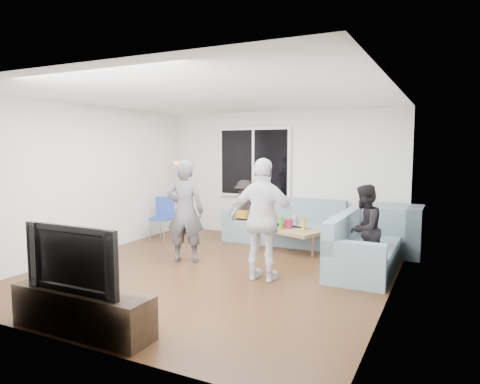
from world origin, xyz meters
The scene contains 30 objects.
floor centered at (0.00, 0.00, -0.02)m, with size 5.00×5.50×0.04m, color #56351C.
ceiling centered at (0.00, 0.00, 2.62)m, with size 5.00×5.50×0.04m, color white.
wall_back centered at (0.00, 2.77, 1.30)m, with size 5.00×0.04×2.60m, color silver.
wall_front centered at (0.00, -2.77, 1.30)m, with size 5.00×0.04×2.60m, color silver.
wall_left centered at (-2.52, 0.00, 1.30)m, with size 0.04×5.50×2.60m, color silver.
wall_right centered at (2.52, 0.00, 1.30)m, with size 0.04×5.50×2.60m, color silver.
window_frame centered at (-0.60, 2.69, 1.55)m, with size 1.62×0.06×1.47m, color white.
window_glass centered at (-0.60, 2.65, 1.55)m, with size 1.50×0.02×1.35m, color black.
window_mullion centered at (-0.60, 2.64, 1.55)m, with size 0.05×0.03×1.35m, color white.
radiator centered at (-0.60, 2.65, 0.31)m, with size 1.30×0.12×0.62m, color silver.
potted_plant centered at (-0.44, 2.62, 0.81)m, with size 0.21×0.17×0.38m, color #2B6D2C.
vase centered at (-1.01, 2.62, 0.71)m, with size 0.16×0.16×0.17m, color white.
sofa_back_section centered at (0.23, 2.27, 0.42)m, with size 2.30×0.85×0.85m, color slate, non-canonical shape.
sofa_right_section centered at (2.02, 1.03, 0.42)m, with size 0.85×2.00×0.85m, color slate, non-canonical shape.
sofa_corner centered at (2.32, 2.27, 0.42)m, with size 0.85×0.85×0.85m, color slate.
cushion_yellow centered at (-0.68, 2.25, 0.51)m, with size 0.38×0.32×0.14m, color #BD801B.
cushion_red centered at (-0.22, 2.33, 0.51)m, with size 0.36×0.30×0.13m, color maroon.
coffee_table centered at (0.58, 1.68, 0.20)m, with size 1.10×0.60×0.40m, color #AA8152.
pitcher centered at (0.52, 1.75, 0.49)m, with size 0.17×0.17×0.17m, color maroon.
side_chair centered at (-2.05, 1.40, 0.43)m, with size 0.40×0.40×0.86m, color #233D98, non-canonical shape.
floor_lamp centered at (-2.05, 2.09, 0.78)m, with size 0.32×0.32×1.56m, color orange, non-canonical shape.
player_left centered at (-0.72, 0.24, 0.83)m, with size 0.61×0.40×1.67m, color #4C4C51.
player_right centered at (0.82, -0.11, 0.86)m, with size 1.01×0.42×1.72m, color silver.
spectator_right centered at (2.02, 0.85, 0.66)m, with size 0.64×0.50×1.33m, color black.
spectator_back centered at (-0.63, 2.30, 0.60)m, with size 0.78×0.45×1.21m, color black.
tv_console centered at (-0.15, -2.50, 0.22)m, with size 1.60×0.40×0.44m, color #322619.
television centered at (-0.15, -2.50, 0.78)m, with size 1.17×0.15×0.67m, color black.
bottle_a centered at (0.24, 1.77, 0.53)m, with size 0.07×0.07×0.25m, color #BA580A.
bottle_b centered at (0.44, 1.57, 0.52)m, with size 0.08×0.08×0.23m, color #33901A.
bottle_d centered at (0.84, 1.62, 0.52)m, with size 0.07×0.07×0.24m, color gold.
Camera 1 is at (3.14, -5.55, 1.87)m, focal length 32.12 mm.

